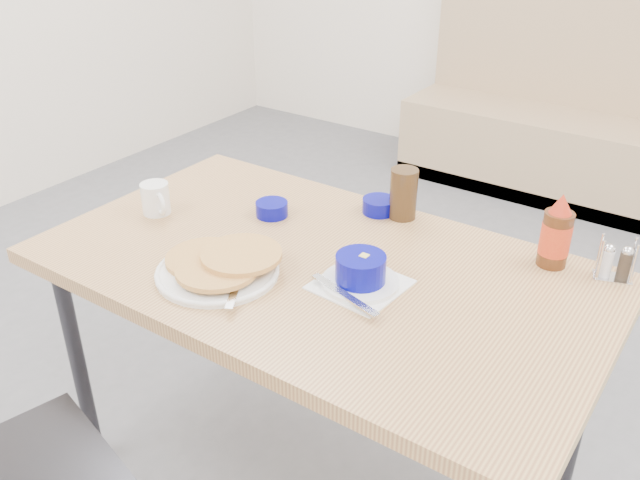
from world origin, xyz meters
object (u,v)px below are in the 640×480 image
Objects in this scene: coffee_mug at (156,199)px; dining_table at (319,284)px; pancake_plate at (220,266)px; amber_tumbler at (403,194)px; creamer_bowl at (272,209)px; syrup_bottle at (556,235)px; butter_bowl at (379,206)px; grits_setting at (360,273)px; condiment_caddy at (615,265)px; booth_bench at (583,133)px.

dining_table is at bearing 3.60° from coffee_mug.
pancake_plate reaches higher than dining_table.
creamer_bowl is at bearing -146.78° from amber_tumbler.
creamer_bowl is at bearing 151.38° from dining_table.
amber_tumbler is at bearing 177.28° from syrup_bottle.
pancake_plate is at bearing -142.16° from syrup_bottle.
grits_setting is at bearing -66.03° from butter_bowl.
pancake_plate is 0.53m from butter_bowl.
amber_tumbler reaches higher than butter_bowl.
booth_bench is at bearing 87.42° from condiment_caddy.
pancake_plate is 1.56× the size of syrup_bottle.
butter_bowl is (0.24, 0.19, 0.00)m from creamer_bowl.
creamer_bowl is at bearing 32.26° from coffee_mug.
grits_setting is (0.67, 0.00, -0.01)m from coffee_mug.
amber_tumbler is at bearing 32.76° from coffee_mug.
coffee_mug is 0.58× the size of syrup_bottle.
creamer_bowl is 0.97× the size of butter_bowl.
dining_table is 0.59m from syrup_bottle.
booth_bench is 6.39× the size of pancake_plate.
coffee_mug is (-0.53, -0.03, 0.11)m from dining_table.
butter_bowl is at bearing 179.12° from syrup_bottle.
coffee_mug is (-0.37, 0.14, 0.02)m from pancake_plate.
coffee_mug reaches higher than butter_bowl.
booth_bench is 9.98× the size of syrup_bottle.
booth_bench reaches higher than amber_tumbler.
booth_bench reaches higher than creamer_bowl.
grits_setting is (0.31, 0.15, 0.01)m from pancake_plate.
condiment_caddy is at bearing -74.30° from booth_bench.
amber_tumbler reaches higher than coffee_mug.
booth_bench is 20.40× the size of butter_bowl.
syrup_bottle is at bearing 46.34° from grits_setting.
pancake_plate is at bearing -132.90° from dining_table.
condiment_caddy is at bearing 12.89° from creamer_bowl.
condiment_caddy is (0.64, 0.01, 0.02)m from butter_bowl.
pancake_plate is 0.56m from amber_tumbler.
butter_bowl is 0.09m from amber_tumbler.
amber_tumbler is (0.05, -2.19, 0.48)m from booth_bench.
amber_tumbler is at bearing 103.84° from grits_setting.
amber_tumbler is (0.58, 0.37, 0.03)m from coffee_mug.
condiment_caddy reaches higher than coffee_mug.
creamer_bowl is 0.87× the size of condiment_caddy.
pancake_plate is 3.19× the size of butter_bowl.
creamer_bowl is 0.37m from amber_tumbler.
booth_bench is 18.20× the size of condiment_caddy.
dining_table is 12.62× the size of coffee_mug.
booth_bench is 8.71× the size of grits_setting.
coffee_mug is at bearing -144.84° from butter_bowl.
butter_bowl is 0.49× the size of syrup_bottle.
syrup_bottle reaches higher than grits_setting.
pancake_plate is at bearing -93.48° from booth_bench.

